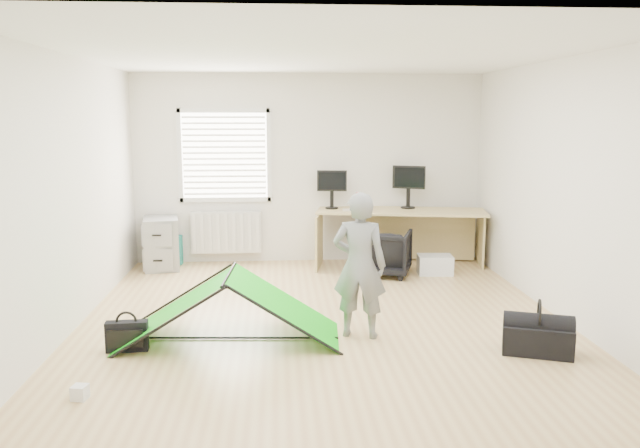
{
  "coord_description": "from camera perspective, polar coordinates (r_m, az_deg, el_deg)",
  "views": [
    {
      "loc": [
        -0.46,
        -6.24,
        2.11
      ],
      "look_at": [
        0.0,
        0.4,
        0.95
      ],
      "focal_mm": 35.0,
      "sensor_mm": 36.0,
      "label": 1
    }
  ],
  "objects": [
    {
      "name": "monitor_left",
      "position": [
        8.87,
        1.09,
        2.7
      ],
      "size": [
        0.43,
        0.14,
        0.4
      ],
      "primitive_type": "cube",
      "rotation": [
        0.0,
        0.0,
        -0.12
      ],
      "color": "black",
      "rests_on": "desk"
    },
    {
      "name": "laptop_bag",
      "position": [
        6.0,
        -17.23,
        -9.77
      ],
      "size": [
        0.38,
        0.13,
        0.28
      ],
      "primitive_type": "cube",
      "rotation": [
        0.0,
        0.0,
        0.06
      ],
      "color": "black",
      "rests_on": "ground"
    },
    {
      "name": "keyboard",
      "position": [
        8.73,
        3.45,
        1.29
      ],
      "size": [
        0.42,
        0.16,
        0.02
      ],
      "primitive_type": "cube",
      "rotation": [
        0.0,
        0.0,
        -0.05
      ],
      "color": "beige",
      "rests_on": "desk"
    },
    {
      "name": "window",
      "position": [
        9.0,
        -8.72,
        6.2
      ],
      "size": [
        1.2,
        0.06,
        1.2
      ],
      "primitive_type": "cube",
      "color": "silver",
      "rests_on": "back_wall"
    },
    {
      "name": "filing_cabinet",
      "position": [
        8.96,
        -14.29,
        -1.7
      ],
      "size": [
        0.56,
        0.68,
        0.72
      ],
      "primitive_type": "cube",
      "rotation": [
        0.0,
        0.0,
        0.17
      ],
      "color": "gray",
      "rests_on": "ground"
    },
    {
      "name": "white_box",
      "position": [
        5.19,
        -21.1,
        -14.17
      ],
      "size": [
        0.13,
        0.13,
        0.11
      ],
      "primitive_type": "cube",
      "rotation": [
        0.0,
        0.0,
        -0.18
      ],
      "color": "silver",
      "rests_on": "ground"
    },
    {
      "name": "tote_bag",
      "position": [
        9.2,
        -13.59,
        -2.32
      ],
      "size": [
        0.36,
        0.17,
        0.42
      ],
      "primitive_type": "cube",
      "rotation": [
        0.0,
        0.0,
        -0.05
      ],
      "color": "teal",
      "rests_on": "ground"
    },
    {
      "name": "radiator",
      "position": [
        9.1,
        -8.56,
        -0.74
      ],
      "size": [
        1.0,
        0.12,
        0.6
      ],
      "primitive_type": "cube",
      "color": "silver",
      "rests_on": "back_wall"
    },
    {
      "name": "duffel_bag",
      "position": [
        6.0,
        19.27,
        -9.93
      ],
      "size": [
        0.67,
        0.49,
        0.26
      ],
      "primitive_type": "cube",
      "rotation": [
        0.0,
        0.0,
        -0.35
      ],
      "color": "black",
      "rests_on": "ground"
    },
    {
      "name": "office_chair",
      "position": [
        8.38,
        5.95,
        -2.61
      ],
      "size": [
        0.84,
        0.85,
        0.61
      ],
      "primitive_type": "imported",
      "rotation": [
        0.0,
        0.0,
        2.81
      ],
      "color": "black",
      "rests_on": "ground"
    },
    {
      "name": "storage_crate",
      "position": [
        8.56,
        10.46,
        -3.67
      ],
      "size": [
        0.48,
        0.35,
        0.25
      ],
      "primitive_type": "cube",
      "rotation": [
        0.0,
        0.0,
        -0.08
      ],
      "color": "silver",
      "rests_on": "ground"
    },
    {
      "name": "monitor_right",
      "position": [
        9.0,
        8.07,
        2.85
      ],
      "size": [
        0.47,
        0.29,
        0.45
      ],
      "primitive_type": "cube",
      "rotation": [
        0.0,
        0.0,
        -0.43
      ],
      "color": "black",
      "rests_on": "desk"
    },
    {
      "name": "thermos",
      "position": [
        8.85,
        3.5,
        2.14
      ],
      "size": [
        0.09,
        0.09,
        0.24
      ],
      "primitive_type": "cylinder",
      "rotation": [
        0.0,
        0.0,
        -0.35
      ],
      "color": "#B56566",
      "rests_on": "desk"
    },
    {
      "name": "person",
      "position": [
        5.95,
        3.63,
        -3.79
      ],
      "size": [
        0.58,
        0.46,
        1.41
      ],
      "primitive_type": "imported",
      "rotation": [
        0.0,
        0.0,
        2.88
      ],
      "color": "slate",
      "rests_on": "ground"
    },
    {
      "name": "ground",
      "position": [
        6.61,
        0.24,
        -8.75
      ],
      "size": [
        5.5,
        5.5,
        0.0
      ],
      "primitive_type": "plane",
      "color": "tan",
      "rests_on": "ground"
    },
    {
      "name": "kite",
      "position": [
        6.02,
        -8.25,
        -7.53
      ],
      "size": [
        2.12,
        1.04,
        0.64
      ],
      "primitive_type": null,
      "rotation": [
        0.0,
        0.0,
        -0.07
      ],
      "color": "#13C313",
      "rests_on": "ground"
    },
    {
      "name": "back_wall",
      "position": [
        9.04,
        -1.03,
        5.06
      ],
      "size": [
        5.0,
        0.02,
        2.7
      ],
      "primitive_type": "cube",
      "color": "silver",
      "rests_on": "ground"
    },
    {
      "name": "desk",
      "position": [
        8.91,
        7.37,
        -1.27
      ],
      "size": [
        2.44,
        1.16,
        0.8
      ],
      "primitive_type": "cube",
      "rotation": [
        0.0,
        0.0,
        -0.18
      ],
      "color": "tan",
      "rests_on": "ground"
    }
  ]
}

